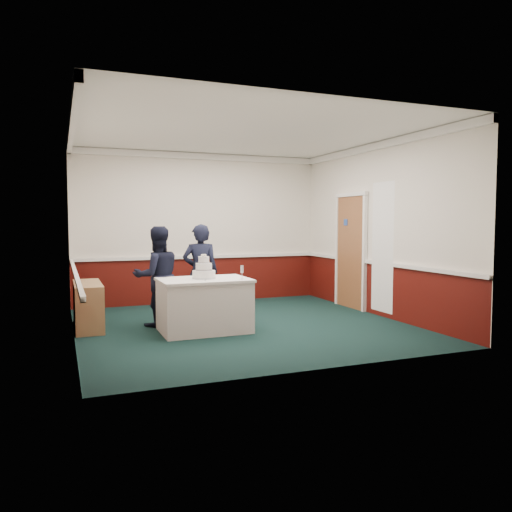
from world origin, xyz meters
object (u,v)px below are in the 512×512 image
object	(u,v)px
champagne_flute	(242,270)
sideboard	(88,306)
cake_table	(204,305)
person_man	(157,276)
cake_knife	(206,280)
person_woman	(200,273)
wedding_cake	(204,271)

from	to	relation	value
champagne_flute	sideboard	bearing A→B (deg)	151.53
cake_table	person_man	bearing A→B (deg)	131.14
cake_knife	person_man	xyz separation A→B (m)	(-0.54, 0.85, -0.01)
cake_knife	person_man	world-z (taller)	person_man
cake_table	person_woman	world-z (taller)	person_woman
cake_table	champagne_flute	xyz separation A→B (m)	(0.50, -0.28, 0.53)
cake_table	person_man	xyz separation A→B (m)	(-0.57, 0.65, 0.38)
cake_table	sideboard	bearing A→B (deg)	151.78
wedding_cake	person_man	world-z (taller)	person_man
wedding_cake	champagne_flute	world-z (taller)	wedding_cake
wedding_cake	person_man	distance (m)	0.87
sideboard	champagne_flute	xyz separation A→B (m)	(2.10, -1.14, 0.58)
wedding_cake	champagne_flute	size ratio (longest dim) A/B	1.78
sideboard	cake_knife	world-z (taller)	cake_knife
champagne_flute	person_man	world-z (taller)	person_man
champagne_flute	person_woman	xyz separation A→B (m)	(-0.33, 1.10, -0.13)
person_man	wedding_cake	bearing A→B (deg)	124.94
sideboard	person_man	bearing A→B (deg)	-11.26
cake_knife	person_man	size ratio (longest dim) A/B	0.14
cake_table	person_woman	distance (m)	0.92
sideboard	wedding_cake	bearing A→B (deg)	-28.22
cake_table	champagne_flute	distance (m)	0.78
sideboard	wedding_cake	size ratio (longest dim) A/B	3.30
champagne_flute	person_man	size ratio (longest dim) A/B	0.13
person_man	person_woman	xyz separation A→B (m)	(0.74, 0.17, 0.02)
wedding_cake	cake_knife	xyz separation A→B (m)	(-0.03, -0.20, -0.11)
sideboard	person_woman	world-z (taller)	person_woman
sideboard	person_man	xyz separation A→B (m)	(1.03, -0.20, 0.43)
wedding_cake	person_man	bearing A→B (deg)	131.14
person_woman	cake_knife	bearing A→B (deg)	93.20
wedding_cake	champagne_flute	distance (m)	0.57
cake_knife	person_man	distance (m)	1.01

